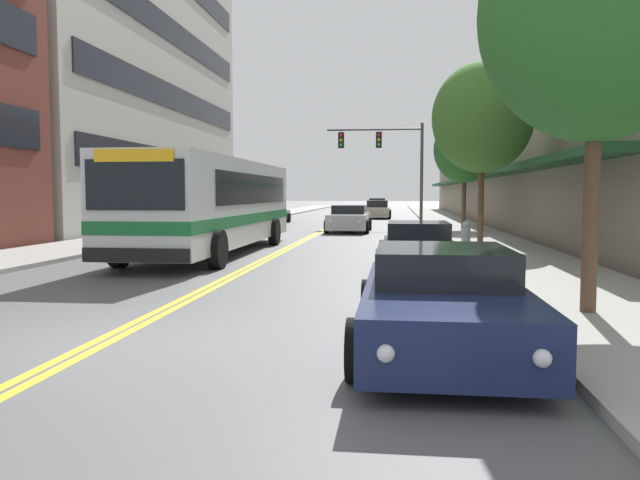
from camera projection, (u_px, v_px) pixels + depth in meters
name	position (u px, v px, depth m)	size (l,w,h in m)	color
ground_plane	(343.00, 220.00, 44.61)	(240.00, 240.00, 0.00)	#565659
sidewalk_left	(246.00, 219.00, 45.46)	(3.30, 106.00, 0.12)	#9E9B96
sidewalk_right	(445.00, 220.00, 43.74)	(3.30, 106.00, 0.12)	#9E9B96
centre_line	(343.00, 220.00, 44.61)	(0.34, 106.00, 0.01)	yellow
office_tower_left	(76.00, 5.00, 36.60)	(12.08, 25.62, 26.00)	#BCB7AD
storefront_row_right	(533.00, 159.00, 42.72)	(9.10, 68.00, 8.53)	gray
city_bus	(215.00, 201.00, 20.00)	(2.92, 12.17, 2.94)	silver
car_charcoal_parked_left_mid	(241.00, 219.00, 32.85)	(2.09, 4.78, 1.30)	#232328
car_slate_blue_parked_left_far	(270.00, 214.00, 40.27)	(2.16, 4.72, 1.26)	#475675
car_navy_parked_right_foreground	(443.00, 301.00, 7.64)	(2.13, 4.76, 1.24)	#19234C
car_black_parked_right_mid	(418.00, 248.00, 15.42)	(1.99, 4.73, 1.20)	black
car_champagne_moving_lead	(377.00, 210.00, 48.42)	(2.11, 4.90, 1.38)	beige
car_white_moving_second	(377.00, 206.00, 63.73)	(2.11, 4.77, 1.45)	white
car_silver_moving_third	(349.00, 219.00, 31.29)	(2.15, 4.84, 1.33)	#B7B7BC
traffic_signal_mast	(388.00, 153.00, 36.22)	(5.60, 0.38, 5.98)	#47474C
street_tree_right_near	(597.00, 13.00, 9.12)	(3.44, 3.44, 6.33)	brown
street_tree_right_mid	(482.00, 118.00, 21.25)	(3.43, 3.43, 6.26)	brown
street_tree_right_far	(465.00, 149.00, 31.53)	(3.11, 3.11, 5.75)	brown
fire_hydrant	(466.00, 236.00, 19.70)	(0.36, 0.28, 0.92)	#B7B7BC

